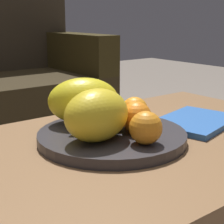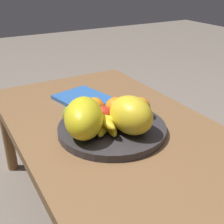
{
  "view_description": "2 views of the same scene",
  "coord_description": "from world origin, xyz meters",
  "px_view_note": "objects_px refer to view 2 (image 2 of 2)",
  "views": [
    {
      "loc": [
        -0.49,
        -0.65,
        0.72
      ],
      "look_at": [
        0.04,
        0.03,
        0.49
      ],
      "focal_mm": 58.54,
      "sensor_mm": 36.0,
      "label": 1
    },
    {
      "loc": [
        -0.72,
        0.47,
        0.92
      ],
      "look_at": [
        0.04,
        0.03,
        0.49
      ],
      "focal_mm": 47.03,
      "sensor_mm": 36.0,
      "label": 2
    }
  ],
  "objects_px": {
    "melon_large_front": "(131,115)",
    "orange_right": "(116,108)",
    "fruit_bowl": "(112,128)",
    "apple_right": "(72,115)",
    "orange_front": "(140,108)",
    "magazine": "(86,100)",
    "orange_left": "(94,107)",
    "apple_front": "(104,116)",
    "melon_smaller_beside": "(84,118)",
    "banana_bunch": "(105,122)",
    "coffee_table": "(126,145)"
  },
  "relations": [
    {
      "from": "melon_large_front",
      "to": "melon_smaller_beside",
      "type": "xyz_separation_m",
      "value": [
        0.06,
        0.14,
        0.0
      ]
    },
    {
      "from": "melon_large_front",
      "to": "magazine",
      "type": "relative_size",
      "value": 0.65
    },
    {
      "from": "melon_large_front",
      "to": "magazine",
      "type": "distance_m",
      "value": 0.36
    },
    {
      "from": "orange_right",
      "to": "banana_bunch",
      "type": "relative_size",
      "value": 0.5
    },
    {
      "from": "melon_smaller_beside",
      "to": "banana_bunch",
      "type": "xyz_separation_m",
      "value": [
        -0.01,
        -0.07,
        -0.03
      ]
    },
    {
      "from": "magazine",
      "to": "fruit_bowl",
      "type": "bearing_deg",
      "value": 159.29
    },
    {
      "from": "melon_smaller_beside",
      "to": "apple_right",
      "type": "height_order",
      "value": "melon_smaller_beside"
    },
    {
      "from": "fruit_bowl",
      "to": "orange_right",
      "type": "bearing_deg",
      "value": -43.17
    },
    {
      "from": "orange_left",
      "to": "apple_front",
      "type": "height_order",
      "value": "orange_left"
    },
    {
      "from": "orange_front",
      "to": "banana_bunch",
      "type": "bearing_deg",
      "value": 99.18
    },
    {
      "from": "orange_front",
      "to": "orange_right",
      "type": "xyz_separation_m",
      "value": [
        0.04,
        0.08,
        0.0
      ]
    },
    {
      "from": "orange_front",
      "to": "magazine",
      "type": "xyz_separation_m",
      "value": [
        0.28,
        0.08,
        -0.05
      ]
    },
    {
      "from": "apple_front",
      "to": "apple_right",
      "type": "bearing_deg",
      "value": 54.57
    },
    {
      "from": "fruit_bowl",
      "to": "melon_smaller_beside",
      "type": "height_order",
      "value": "melon_smaller_beside"
    },
    {
      "from": "fruit_bowl",
      "to": "apple_right",
      "type": "distance_m",
      "value": 0.15
    },
    {
      "from": "fruit_bowl",
      "to": "orange_left",
      "type": "relative_size",
      "value": 5.16
    },
    {
      "from": "apple_right",
      "to": "banana_bunch",
      "type": "relative_size",
      "value": 0.41
    },
    {
      "from": "orange_left",
      "to": "magazine",
      "type": "distance_m",
      "value": 0.2
    },
    {
      "from": "apple_right",
      "to": "banana_bunch",
      "type": "xyz_separation_m",
      "value": [
        -0.1,
        -0.07,
        -0.0
      ]
    },
    {
      "from": "coffee_table",
      "to": "melon_large_front",
      "type": "distance_m",
      "value": 0.13
    },
    {
      "from": "coffee_table",
      "to": "orange_right",
      "type": "bearing_deg",
      "value": -6.69
    },
    {
      "from": "melon_smaller_beside",
      "to": "orange_front",
      "type": "relative_size",
      "value": 2.5
    },
    {
      "from": "orange_left",
      "to": "fruit_bowl",
      "type": "bearing_deg",
      "value": -167.73
    },
    {
      "from": "melon_smaller_beside",
      "to": "orange_left",
      "type": "height_order",
      "value": "melon_smaller_beside"
    },
    {
      "from": "apple_front",
      "to": "fruit_bowl",
      "type": "bearing_deg",
      "value": -133.92
    },
    {
      "from": "orange_right",
      "to": "orange_left",
      "type": "bearing_deg",
      "value": 51.68
    },
    {
      "from": "orange_left",
      "to": "orange_right",
      "type": "bearing_deg",
      "value": -128.32
    },
    {
      "from": "orange_right",
      "to": "apple_right",
      "type": "relative_size",
      "value": 1.21
    },
    {
      "from": "orange_left",
      "to": "magazine",
      "type": "xyz_separation_m",
      "value": [
        0.19,
        -0.05,
        -0.05
      ]
    },
    {
      "from": "melon_smaller_beside",
      "to": "magazine",
      "type": "xyz_separation_m",
      "value": [
        0.29,
        -0.14,
        -0.08
      ]
    },
    {
      "from": "orange_front",
      "to": "apple_front",
      "type": "height_order",
      "value": "orange_front"
    },
    {
      "from": "melon_large_front",
      "to": "apple_right",
      "type": "height_order",
      "value": "melon_large_front"
    },
    {
      "from": "coffee_table",
      "to": "orange_front",
      "type": "bearing_deg",
      "value": -62.41
    },
    {
      "from": "apple_right",
      "to": "apple_front",
      "type": "bearing_deg",
      "value": -125.43
    },
    {
      "from": "banana_bunch",
      "to": "orange_front",
      "type": "bearing_deg",
      "value": -80.82
    },
    {
      "from": "fruit_bowl",
      "to": "orange_left",
      "type": "xyz_separation_m",
      "value": [
        0.09,
        0.02,
        0.05
      ]
    },
    {
      "from": "orange_left",
      "to": "apple_right",
      "type": "height_order",
      "value": "orange_left"
    },
    {
      "from": "melon_large_front",
      "to": "apple_right",
      "type": "distance_m",
      "value": 0.21
    },
    {
      "from": "fruit_bowl",
      "to": "apple_right",
      "type": "height_order",
      "value": "apple_right"
    },
    {
      "from": "orange_right",
      "to": "apple_front",
      "type": "relative_size",
      "value": 1.16
    },
    {
      "from": "melon_smaller_beside",
      "to": "fruit_bowl",
      "type": "bearing_deg",
      "value": -83.8
    },
    {
      "from": "coffee_table",
      "to": "apple_right",
      "type": "bearing_deg",
      "value": 48.75
    },
    {
      "from": "melon_large_front",
      "to": "orange_right",
      "type": "xyz_separation_m",
      "value": [
        0.11,
        -0.01,
        -0.02
      ]
    },
    {
      "from": "apple_right",
      "to": "banana_bunch",
      "type": "height_order",
      "value": "apple_right"
    },
    {
      "from": "melon_large_front",
      "to": "orange_front",
      "type": "distance_m",
      "value": 0.11
    },
    {
      "from": "orange_front",
      "to": "magazine",
      "type": "relative_size",
      "value": 0.3
    },
    {
      "from": "coffee_table",
      "to": "apple_right",
      "type": "height_order",
      "value": "apple_right"
    },
    {
      "from": "apple_right",
      "to": "magazine",
      "type": "xyz_separation_m",
      "value": [
        0.2,
        -0.15,
        -0.05
      ]
    },
    {
      "from": "orange_right",
      "to": "magazine",
      "type": "bearing_deg",
      "value": 1.47
    },
    {
      "from": "magazine",
      "to": "apple_right",
      "type": "bearing_deg",
      "value": 129.78
    }
  ]
}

